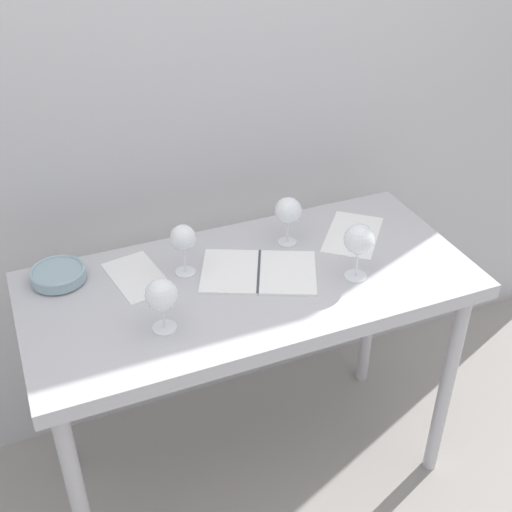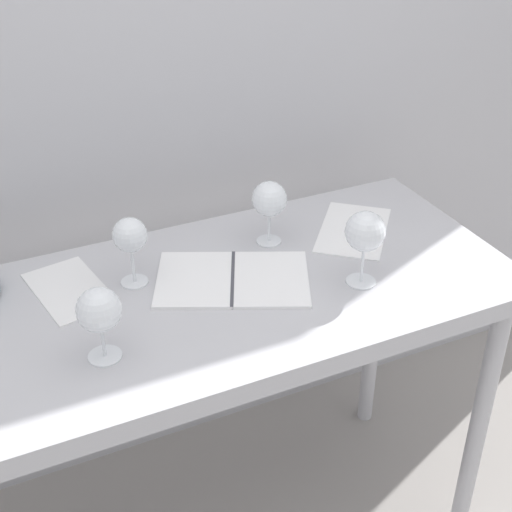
{
  "view_description": "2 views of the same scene",
  "coord_description": "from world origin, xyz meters",
  "px_view_note": "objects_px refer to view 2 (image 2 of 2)",
  "views": [
    {
      "loc": [
        -0.63,
        -1.56,
        2.12
      ],
      "look_at": [
        0.0,
        -0.05,
        1.01
      ],
      "focal_mm": 46.86,
      "sensor_mm": 36.0,
      "label": 1
    },
    {
      "loc": [
        -0.53,
        -1.33,
        1.87
      ],
      "look_at": [
        0.07,
        -0.04,
        0.99
      ],
      "focal_mm": 51.86,
      "sensor_mm": 36.0,
      "label": 2
    }
  ],
  "objects_px": {
    "wine_glass_far_right": "(269,200)",
    "wine_glass_near_left": "(99,312)",
    "tasting_sheet_lower": "(70,289)",
    "wine_glass_far_left": "(130,237)",
    "wine_glass_near_right": "(365,233)",
    "open_notebook": "(233,279)",
    "tasting_sheet_upper": "(353,230)"
  },
  "relations": [
    {
      "from": "wine_glass_near_right",
      "to": "tasting_sheet_upper",
      "type": "bearing_deg",
      "value": 62.55
    },
    {
      "from": "wine_glass_near_left",
      "to": "open_notebook",
      "type": "distance_m",
      "value": 0.39
    },
    {
      "from": "wine_glass_near_left",
      "to": "wine_glass_far_right",
      "type": "bearing_deg",
      "value": 28.33
    },
    {
      "from": "wine_glass_near_right",
      "to": "open_notebook",
      "type": "bearing_deg",
      "value": 153.6
    },
    {
      "from": "wine_glass_far_left",
      "to": "tasting_sheet_upper",
      "type": "height_order",
      "value": "wine_glass_far_left"
    },
    {
      "from": "wine_glass_far_right",
      "to": "wine_glass_near_left",
      "type": "bearing_deg",
      "value": -151.67
    },
    {
      "from": "wine_glass_far_left",
      "to": "wine_glass_near_right",
      "type": "distance_m",
      "value": 0.53
    },
    {
      "from": "wine_glass_far_right",
      "to": "wine_glass_near_left",
      "type": "height_order",
      "value": "wine_glass_far_right"
    },
    {
      "from": "wine_glass_far_right",
      "to": "tasting_sheet_lower",
      "type": "distance_m",
      "value": 0.53
    },
    {
      "from": "wine_glass_far_right",
      "to": "tasting_sheet_lower",
      "type": "relative_size",
      "value": 0.68
    },
    {
      "from": "tasting_sheet_lower",
      "to": "wine_glass_far_left",
      "type": "bearing_deg",
      "value": -22.58
    },
    {
      "from": "tasting_sheet_upper",
      "to": "wine_glass_near_left",
      "type": "bearing_deg",
      "value": -122.77
    },
    {
      "from": "wine_glass_far_left",
      "to": "wine_glass_far_right",
      "type": "bearing_deg",
      "value": 5.41
    },
    {
      "from": "wine_glass_near_right",
      "to": "open_notebook",
      "type": "distance_m",
      "value": 0.33
    },
    {
      "from": "wine_glass_far_right",
      "to": "tasting_sheet_upper",
      "type": "relative_size",
      "value": 0.61
    },
    {
      "from": "wine_glass_far_right",
      "to": "wine_glass_near_right",
      "type": "distance_m",
      "value": 0.28
    },
    {
      "from": "tasting_sheet_lower",
      "to": "tasting_sheet_upper",
      "type": "bearing_deg",
      "value": -12.68
    },
    {
      "from": "wine_glass_far_right",
      "to": "tasting_sheet_lower",
      "type": "xyz_separation_m",
      "value": [
        -0.52,
        -0.0,
        -0.12
      ]
    },
    {
      "from": "wine_glass_near_left",
      "to": "open_notebook",
      "type": "bearing_deg",
      "value": 22.85
    },
    {
      "from": "wine_glass_near_left",
      "to": "tasting_sheet_upper",
      "type": "distance_m",
      "value": 0.78
    },
    {
      "from": "wine_glass_near_right",
      "to": "tasting_sheet_lower",
      "type": "bearing_deg",
      "value": 157.66
    },
    {
      "from": "wine_glass_far_left",
      "to": "wine_glass_near_right",
      "type": "relative_size",
      "value": 0.92
    },
    {
      "from": "tasting_sheet_upper",
      "to": "tasting_sheet_lower",
      "type": "distance_m",
      "value": 0.75
    },
    {
      "from": "wine_glass_far_right",
      "to": "open_notebook",
      "type": "distance_m",
      "value": 0.23
    },
    {
      "from": "wine_glass_far_left",
      "to": "wine_glass_near_left",
      "type": "bearing_deg",
      "value": -119.8
    },
    {
      "from": "tasting_sheet_lower",
      "to": "wine_glass_near_left",
      "type": "bearing_deg",
      "value": -97.37
    },
    {
      "from": "wine_glass_near_right",
      "to": "tasting_sheet_lower",
      "type": "xyz_separation_m",
      "value": [
        -0.63,
        0.26,
        -0.13
      ]
    },
    {
      "from": "wine_glass_near_left",
      "to": "tasting_sheet_lower",
      "type": "relative_size",
      "value": 0.66
    },
    {
      "from": "wine_glass_far_right",
      "to": "wine_glass_far_left",
      "type": "height_order",
      "value": "wine_glass_far_left"
    },
    {
      "from": "wine_glass_near_right",
      "to": "wine_glass_near_left",
      "type": "bearing_deg",
      "value": -178.87
    },
    {
      "from": "wine_glass_near_left",
      "to": "wine_glass_near_right",
      "type": "relative_size",
      "value": 0.88
    },
    {
      "from": "wine_glass_far_right",
      "to": "wine_glass_near_right",
      "type": "relative_size",
      "value": 0.91
    }
  ]
}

